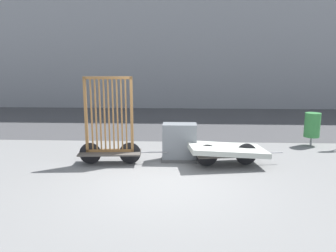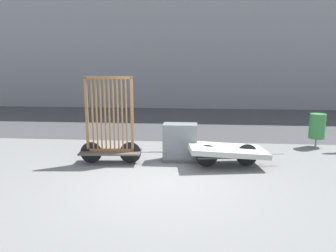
% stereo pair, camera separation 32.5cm
% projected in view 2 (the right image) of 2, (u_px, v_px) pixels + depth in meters
% --- Properties ---
extents(ground_plane, '(60.00, 60.00, 0.00)m').
position_uv_depth(ground_plane, '(163.00, 183.00, 7.20)').
color(ground_plane, slate).
extents(road_strip, '(56.00, 8.15, 0.01)m').
position_uv_depth(road_strip, '(180.00, 121.00, 15.01)').
color(road_strip, '#424244').
rests_on(road_strip, ground_plane).
extents(bike_cart_with_bedframe, '(2.31, 0.74, 2.27)m').
position_uv_depth(bike_cart_with_bedframe, '(110.00, 134.00, 8.52)').
color(bike_cart_with_bedframe, '#4C4742').
rests_on(bike_cart_with_bedframe, ground_plane).
extents(bike_cart_with_mattress, '(2.53, 1.33, 0.57)m').
position_uv_depth(bike_cart_with_mattress, '(227.00, 151.00, 8.34)').
color(bike_cart_with_mattress, '#4C4742').
rests_on(bike_cart_with_mattress, ground_plane).
extents(utility_cabinet, '(0.96, 0.56, 1.02)m').
position_uv_depth(utility_cabinet, '(180.00, 144.00, 8.80)').
color(utility_cabinet, '#4C4C4C').
rests_on(utility_cabinet, ground_plane).
extents(trash_bin, '(0.48, 0.48, 1.06)m').
position_uv_depth(trash_bin, '(317.00, 126.00, 10.17)').
color(trash_bin, gray).
rests_on(trash_bin, ground_plane).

